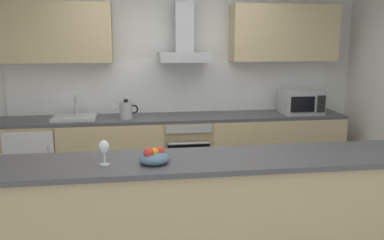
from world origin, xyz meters
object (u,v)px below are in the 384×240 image
(refrigerator, at_px, (35,159))
(range_hood, at_px, (184,43))
(wine_glass, at_px, (104,148))
(fruit_bowl, at_px, (154,157))
(kettle, at_px, (126,110))
(sink, at_px, (75,117))
(microwave, at_px, (301,102))
(oven, at_px, (186,151))

(refrigerator, distance_m, range_hood, 2.27)
(wine_glass, xyz_separation_m, fruit_bowl, (0.35, -0.01, -0.08))
(kettle, distance_m, range_hood, 1.08)
(sink, bearing_deg, range_hood, 5.10)
(microwave, height_order, fruit_bowl, microwave)
(range_hood, bearing_deg, kettle, -167.26)
(refrigerator, relative_size, range_hood, 1.18)
(oven, height_order, kettle, kettle)
(microwave, bearing_deg, fruit_bowl, -134.13)
(refrigerator, height_order, sink, sink)
(wine_glass, bearing_deg, microwave, 41.03)
(range_hood, bearing_deg, fruit_bowl, -102.71)
(sink, xyz_separation_m, range_hood, (1.33, 0.12, 0.86))
(oven, height_order, range_hood, range_hood)
(refrigerator, height_order, range_hood, range_hood)
(sink, bearing_deg, oven, -0.47)
(sink, distance_m, fruit_bowl, 2.24)
(kettle, bearing_deg, refrigerator, 178.37)
(sink, distance_m, range_hood, 1.59)
(oven, distance_m, sink, 1.41)
(range_hood, height_order, wine_glass, range_hood)
(microwave, bearing_deg, kettle, -179.85)
(oven, bearing_deg, microwave, -1.08)
(refrigerator, bearing_deg, kettle, -1.63)
(refrigerator, height_order, kettle, kettle)
(kettle, bearing_deg, range_hood, 12.74)
(wine_glass, bearing_deg, fruit_bowl, -2.27)
(wine_glass, height_order, fruit_bowl, wine_glass)
(oven, distance_m, wine_glass, 2.30)
(fruit_bowl, bearing_deg, kettle, 96.37)
(sink, xyz_separation_m, wine_glass, (0.48, -2.06, 0.15))
(range_hood, relative_size, wine_glass, 4.05)
(sink, relative_size, wine_glass, 2.81)
(sink, distance_m, wine_glass, 2.12)
(microwave, height_order, sink, microwave)
(oven, relative_size, kettle, 2.77)
(refrigerator, xyz_separation_m, fruit_bowl, (1.32, -2.06, 0.58))
(sink, relative_size, fruit_bowl, 2.27)
(microwave, bearing_deg, wine_glass, -138.97)
(microwave, xyz_separation_m, kettle, (-2.20, -0.01, -0.04))
(kettle, height_order, wine_glass, kettle)
(range_hood, distance_m, wine_glass, 2.44)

